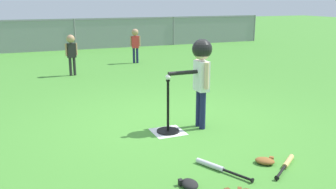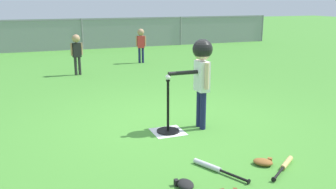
# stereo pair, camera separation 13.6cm
# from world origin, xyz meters

# --- Properties ---
(ground_plane) EXTENTS (60.00, 60.00, 0.00)m
(ground_plane) POSITION_xyz_m (0.00, 0.00, 0.00)
(ground_plane) COLOR #478C33
(home_plate) EXTENTS (0.44, 0.44, 0.01)m
(home_plate) POSITION_xyz_m (-0.15, -0.28, 0.00)
(home_plate) COLOR white
(home_plate) RESTS_ON ground_plane
(batting_tee) EXTENTS (0.32, 0.32, 0.76)m
(batting_tee) POSITION_xyz_m (-0.15, -0.28, 0.13)
(batting_tee) COLOR black
(batting_tee) RESTS_ON ground_plane
(baseball_on_tee) EXTENTS (0.07, 0.07, 0.07)m
(baseball_on_tee) POSITION_xyz_m (-0.15, -0.28, 0.80)
(baseball_on_tee) COLOR white
(baseball_on_tee) RESTS_ON batting_tee
(batter_child) EXTENTS (0.65, 0.37, 1.30)m
(batter_child) POSITION_xyz_m (0.36, -0.28, 0.92)
(batter_child) COLOR #191E4C
(batter_child) RESTS_ON ground_plane
(fielder_deep_center) EXTENTS (0.29, 0.20, 1.00)m
(fielder_deep_center) POSITION_xyz_m (1.19, 5.44, 0.65)
(fielder_deep_center) COLOR #191E4C
(fielder_deep_center) RESTS_ON ground_plane
(fielder_deep_left) EXTENTS (0.30, 0.20, 1.00)m
(fielder_deep_left) POSITION_xyz_m (-0.81, 4.29, 0.65)
(fielder_deep_left) COLOR #262626
(fielder_deep_left) RESTS_ON ground_plane
(spare_bat_silver) EXTENTS (0.35, 0.68, 0.06)m
(spare_bat_silver) POSITION_xyz_m (-0.11, -1.57, 0.03)
(spare_bat_silver) COLOR silver
(spare_bat_silver) RESTS_ON ground_plane
(spare_bat_wood) EXTENTS (0.55, 0.41, 0.06)m
(spare_bat_wood) POSITION_xyz_m (0.67, -1.81, 0.03)
(spare_bat_wood) COLOR #DBB266
(spare_bat_wood) RESTS_ON ground_plane
(glove_by_plate) EXTENTS (0.17, 0.22, 0.07)m
(glove_by_plate) POSITION_xyz_m (-0.55, -1.81, 0.04)
(glove_by_plate) COLOR black
(glove_by_plate) RESTS_ON ground_plane
(glove_outfield_drop) EXTENTS (0.27, 0.27, 0.07)m
(glove_outfield_drop) POSITION_xyz_m (0.48, -1.66, 0.04)
(glove_outfield_drop) COLOR brown
(glove_outfield_drop) RESTS_ON ground_plane
(outfield_fence) EXTENTS (16.06, 0.06, 1.15)m
(outfield_fence) POSITION_xyz_m (0.00, 9.11, 0.62)
(outfield_fence) COLOR slate
(outfield_fence) RESTS_ON ground_plane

